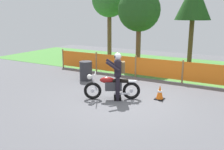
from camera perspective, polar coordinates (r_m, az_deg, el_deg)
ground at (r=8.92m, az=3.07°, el=-5.99°), size 24.00×24.00×0.02m
grass_verge at (r=14.89m, az=14.44°, el=1.76°), size 24.00×6.40×0.01m
barrier_fence at (r=11.78m, az=10.45°, el=1.50°), size 11.42×0.08×1.05m
tree_leftmost at (r=17.02m, az=-0.61°, el=16.68°), size 2.29×2.29×5.04m
tree_near_left at (r=14.74m, az=6.20°, el=14.40°), size 2.42×2.42×4.41m
tree_near_right at (r=16.20m, az=18.12°, el=15.88°), size 2.14×2.14×5.01m
motorcycle_lead at (r=8.95m, az=-0.09°, el=-2.70°), size 1.82×1.11×0.96m
rider_lead at (r=8.83m, az=1.35°, el=0.33°), size 0.79×0.71×1.69m
traffic_cone at (r=9.16m, az=10.83°, el=-3.92°), size 0.32×0.32×0.53m
spare_drum at (r=11.62m, az=-5.97°, el=0.97°), size 0.58×0.58×0.88m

